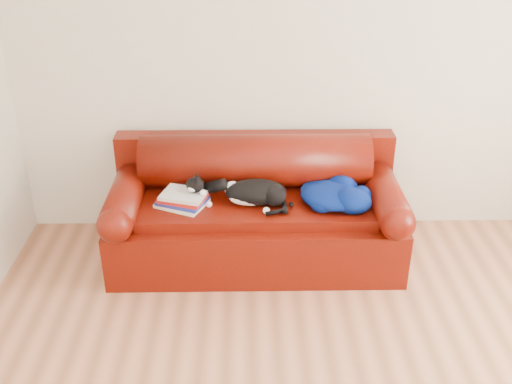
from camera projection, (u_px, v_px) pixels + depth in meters
room_shell at (395, 119)px, 2.49m from camera, size 4.52×4.02×2.61m
sofa_base at (256, 229)px, 4.45m from camera, size 2.10×0.90×0.50m
sofa_back at (255, 178)px, 4.53m from camera, size 2.10×1.01×0.88m
book_stack at (183, 199)px, 4.22m from camera, size 0.40×0.36×0.10m
cat at (255, 193)px, 4.22m from camera, size 0.58×0.39×0.22m
blanket at (334, 194)px, 4.23m from camera, size 0.57×0.56×0.17m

